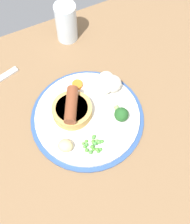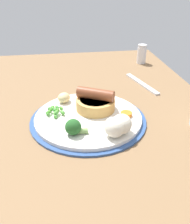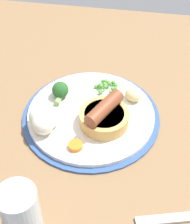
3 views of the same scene
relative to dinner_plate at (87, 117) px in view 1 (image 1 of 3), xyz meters
The scene contains 9 objects.
dining_table 6.24cm from the dinner_plate, 135.01° to the right, with size 110.00×80.00×3.00cm, color brown.
dinner_plate is the anchor object (origin of this frame).
sausage_pudding 4.82cm from the dinner_plate, 143.16° to the left, with size 9.98×9.98×5.77cm.
pea_pile 8.44cm from the dinner_plate, 103.84° to the right, with size 4.92×4.82×1.79cm.
broccoli_floret_near 8.87cm from the dinner_plate, 29.76° to the right, with size 3.61×5.24×3.61cm.
cauliflower_floret 10.60cm from the dinner_plate, 31.58° to the left, with size 6.00×6.32×4.52cm.
potato_chunk_0 10.20cm from the dinner_plate, 145.71° to the right, with size 3.20×3.66×2.68cm, color #CCB77F.
carrot_slice_0 9.55cm from the dinner_plate, 81.24° to the left, with size 2.81×2.81×0.95cm, color orange.
drinking_glass 28.37cm from the dinner_plate, 77.23° to the left, with size 6.06×6.06×11.81cm, color silver.
Camera 1 is at (-9.73, -29.51, 73.84)cm, focal length 50.00 mm.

